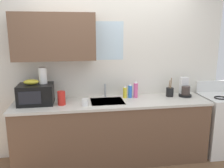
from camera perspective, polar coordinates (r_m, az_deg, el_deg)
The scene contains 14 objects.
kitchen_wall_assembly at distance 3.54m, azimuth -3.18°, elevation 4.31°, with size 3.50×0.42×2.50m.
counter_unit at distance 3.52m, azimuth -0.02°, elevation -11.07°, with size 2.73×0.63×0.90m.
sink_faucet at distance 3.56m, azimuth -1.65°, elevation -1.55°, with size 0.03×0.03×0.20m, color #B2B5BA.
stove_range at distance 4.13m, azimuth 24.43°, elevation -8.56°, with size 0.60×0.60×1.08m.
microwave at distance 3.37m, azimuth -17.70°, elevation -2.33°, with size 0.46×0.35×0.27m.
banana_bunch at distance 3.35m, azimuth -18.73°, elevation 0.46°, with size 0.20×0.11×0.07m, color gold.
paper_towel_roll at distance 3.36m, azimuth -16.17°, elevation 1.98°, with size 0.11×0.11×0.22m, color white.
coffee_maker at distance 3.77m, azimuth 16.94°, elevation -1.19°, with size 0.19×0.21×0.28m.
dish_soap_bottle_yellow at distance 3.51m, azimuth 3.11°, elevation -1.90°, with size 0.06×0.06×0.20m.
dish_soap_bottle_blue at distance 3.53m, azimuth 4.32°, elevation -1.66°, with size 0.06×0.06×0.22m.
dish_soap_bottle_pink at distance 3.54m, azimuth 5.68°, elevation -1.34°, with size 0.06×0.06×0.25m.
cereal_canister at distance 3.26m, azimuth -11.97°, elevation -3.32°, with size 0.10×0.10×0.19m, color red.
mug_white at distance 3.18m, azimuth -6.49°, elevation -4.36°, with size 0.08×0.08×0.10m, color white.
utensil_crock at distance 3.70m, azimuth 13.62°, elevation -1.82°, with size 0.11×0.11×0.29m.
Camera 1 is at (-0.50, -3.18, 1.88)m, focal length 38.32 mm.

